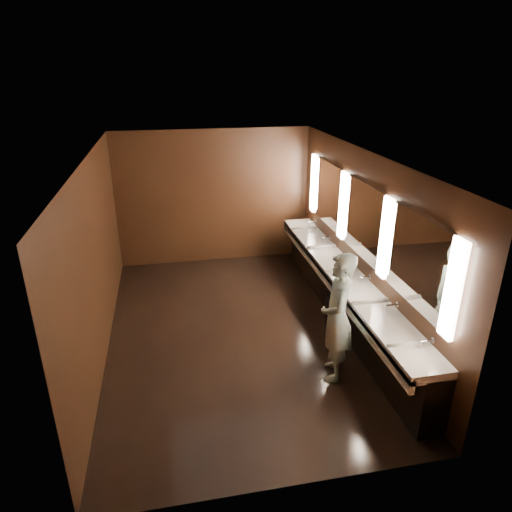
# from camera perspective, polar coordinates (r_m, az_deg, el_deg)

# --- Properties ---
(floor) EXTENTS (6.00, 6.00, 0.00)m
(floor) POSITION_cam_1_polar(r_m,az_deg,el_deg) (7.45, -2.33, -9.35)
(floor) COLOR black
(floor) RESTS_ON ground
(ceiling) EXTENTS (4.00, 6.00, 0.02)m
(ceiling) POSITION_cam_1_polar(r_m,az_deg,el_deg) (6.41, -2.73, 12.33)
(ceiling) COLOR #2D2D2B
(ceiling) RESTS_ON wall_back
(wall_back) EXTENTS (4.00, 0.02, 2.80)m
(wall_back) POSITION_cam_1_polar(r_m,az_deg,el_deg) (9.63, -5.29, 7.29)
(wall_back) COLOR black
(wall_back) RESTS_ON floor
(wall_front) EXTENTS (4.00, 0.02, 2.80)m
(wall_front) POSITION_cam_1_polar(r_m,az_deg,el_deg) (4.24, 3.97, -14.54)
(wall_front) COLOR black
(wall_front) RESTS_ON floor
(wall_left) EXTENTS (0.02, 6.00, 2.80)m
(wall_left) POSITION_cam_1_polar(r_m,az_deg,el_deg) (6.83, -19.33, -0.60)
(wall_left) COLOR black
(wall_left) RESTS_ON floor
(wall_right) EXTENTS (0.02, 6.00, 2.80)m
(wall_right) POSITION_cam_1_polar(r_m,az_deg,el_deg) (7.35, 13.08, 1.79)
(wall_right) COLOR black
(wall_right) RESTS_ON floor
(sink_counter) EXTENTS (0.55, 5.40, 1.01)m
(sink_counter) POSITION_cam_1_polar(r_m,az_deg,el_deg) (7.64, 11.05, -4.65)
(sink_counter) COLOR black
(sink_counter) RESTS_ON floor
(mirror_band) EXTENTS (0.06, 5.03, 1.15)m
(mirror_band) POSITION_cam_1_polar(r_m,az_deg,el_deg) (7.23, 13.18, 4.37)
(mirror_band) COLOR #FCE2C6
(mirror_band) RESTS_ON wall_right
(person) EXTENTS (0.61, 0.76, 1.80)m
(person) POSITION_cam_1_polar(r_m,az_deg,el_deg) (6.13, 10.13, -7.57)
(person) COLOR #99DFE5
(person) RESTS_ON floor
(trash_bin) EXTENTS (0.48, 0.48, 0.61)m
(trash_bin) POSITION_cam_1_polar(r_m,az_deg,el_deg) (7.44, 10.11, -7.04)
(trash_bin) COLOR black
(trash_bin) RESTS_ON floor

